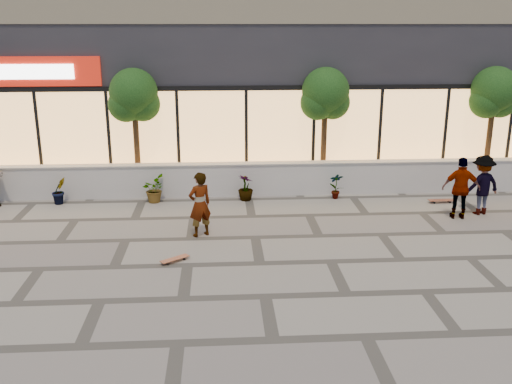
{
  "coord_description": "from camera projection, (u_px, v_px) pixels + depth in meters",
  "views": [
    {
      "loc": [
        -0.84,
        -10.26,
        5.25
      ],
      "look_at": [
        -0.0,
        2.95,
        1.3
      ],
      "focal_mm": 40.0,
      "sensor_mm": 36.0,
      "label": 1
    }
  ],
  "objects": [
    {
      "name": "ground",
      "position": [
        265.0,
        296.0,
        11.37
      ],
      "size": [
        80.0,
        80.0,
        0.0
      ],
      "primitive_type": "plane",
      "color": "gray",
      "rests_on": "ground"
    },
    {
      "name": "planter_wall",
      "position": [
        248.0,
        179.0,
        17.91
      ],
      "size": [
        22.0,
        0.42,
        1.04
      ],
      "color": "beige",
      "rests_on": "ground"
    },
    {
      "name": "retail_building",
      "position": [
        240.0,
        49.0,
        22.09
      ],
      "size": [
        24.0,
        9.17,
        8.5
      ],
      "color": "#28272C",
      "rests_on": "ground"
    },
    {
      "name": "shrub_b",
      "position": [
        59.0,
        191.0,
        17.07
      ],
      "size": [
        0.57,
        0.57,
        0.81
      ],
      "primitive_type": "imported",
      "rotation": [
        0.0,
        0.0,
        0.82
      ],
      "color": "#113410",
      "rests_on": "ground"
    },
    {
      "name": "shrub_c",
      "position": [
        153.0,
        189.0,
        17.24
      ],
      "size": [
        0.68,
        0.77,
        0.81
      ],
      "primitive_type": "imported",
      "rotation": [
        0.0,
        0.0,
        1.64
      ],
      "color": "#113410",
      "rests_on": "ground"
    },
    {
      "name": "shrub_d",
      "position": [
        246.0,
        187.0,
        17.41
      ],
      "size": [
        0.64,
        0.64,
        0.81
      ],
      "primitive_type": "imported",
      "rotation": [
        0.0,
        0.0,
        2.46
      ],
      "color": "#113410",
      "rests_on": "ground"
    },
    {
      "name": "shrub_e",
      "position": [
        336.0,
        186.0,
        17.58
      ],
      "size": [
        0.46,
        0.35,
        0.81
      ],
      "primitive_type": "imported",
      "rotation": [
        0.0,
        0.0,
        3.28
      ],
      "color": "#113410",
      "rests_on": "ground"
    },
    {
      "name": "tree_midwest",
      "position": [
        134.0,
        98.0,
        17.67
      ],
      "size": [
        1.6,
        1.5,
        3.92
      ],
      "color": "#442C18",
      "rests_on": "ground"
    },
    {
      "name": "tree_mideast",
      "position": [
        325.0,
        97.0,
        18.03
      ],
      "size": [
        1.6,
        1.5,
        3.92
      ],
      "color": "#442C18",
      "rests_on": "ground"
    },
    {
      "name": "tree_east",
      "position": [
        494.0,
        95.0,
        18.36
      ],
      "size": [
        1.6,
        1.5,
        3.92
      ],
      "color": "#442C18",
      "rests_on": "ground"
    },
    {
      "name": "skater_center",
      "position": [
        200.0,
        204.0,
        14.37
      ],
      "size": [
        0.73,
        0.65,
        1.68
      ],
      "primitive_type": "imported",
      "rotation": [
        0.0,
        0.0,
        3.65
      ],
      "color": "silver",
      "rests_on": "ground"
    },
    {
      "name": "skater_right_near",
      "position": [
        461.0,
        188.0,
        15.67
      ],
      "size": [
        1.08,
        0.61,
        1.74
      ],
      "primitive_type": "imported",
      "rotation": [
        0.0,
        0.0,
        2.95
      ],
      "color": "white",
      "rests_on": "ground"
    },
    {
      "name": "skater_right_far",
      "position": [
        482.0,
        185.0,
        16.05
      ],
      "size": [
        1.22,
        0.89,
        1.7
      ],
      "primitive_type": "imported",
      "rotation": [
        0.0,
        0.0,
        3.4
      ],
      "color": "maroon",
      "rests_on": "ground"
    },
    {
      "name": "skateboard_center",
      "position": [
        175.0,
        259.0,
        12.99
      ],
      "size": [
        0.67,
        0.56,
        0.08
      ],
      "rotation": [
        0.0,
        0.0,
        0.64
      ],
      "color": "#985032",
      "rests_on": "ground"
    },
    {
      "name": "skateboard_right_near",
      "position": [
        441.0,
        200.0,
        17.24
      ],
      "size": [
        0.79,
        0.21,
        0.09
      ],
      "rotation": [
        0.0,
        0.0,
        0.01
      ],
      "color": "brown",
      "rests_on": "ground"
    }
  ]
}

